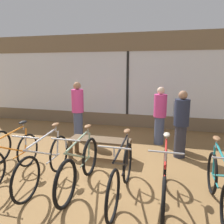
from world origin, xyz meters
TOP-DOWN VIEW (x-y plane):
  - ground_plane at (0.00, 0.00)m, footprint 24.00×24.00m
  - shop_back_wall at (0.00, 3.88)m, footprint 12.00×0.08m
  - bicycle_left at (-1.45, -0.28)m, footprint 0.46×1.72m
  - bicycle_center_left at (-0.69, -0.35)m, footprint 0.46×1.80m
  - bicycle_center at (-0.04, -0.32)m, footprint 0.46×1.79m
  - bicycle_center_right at (0.72, -0.43)m, footprint 0.46×1.80m
  - bicycle_right at (1.39, -0.33)m, footprint 0.46×1.70m
  - bicycle_far_right at (2.16, -0.40)m, footprint 0.46×1.75m
  - display_bench at (-0.09, 0.97)m, footprint 1.40×0.44m
  - customer_near_rack at (1.18, 2.31)m, footprint 0.48×0.48m
  - customer_by_window at (1.69, 1.54)m, footprint 0.41×0.53m
  - customer_mid_floor at (-1.10, 2.10)m, footprint 0.42×0.42m

SIDE VIEW (x-z plane):
  - ground_plane at x=0.00m, z-range 0.00..0.00m
  - bicycle_right at x=1.39m, z-range -0.14..0.87m
  - display_bench at x=-0.09m, z-range 0.15..0.61m
  - bicycle_far_right at x=2.16m, z-range -0.12..0.91m
  - bicycle_left at x=-1.45m, z-range -0.12..0.91m
  - bicycle_center at x=-0.04m, z-range -0.13..0.93m
  - bicycle_center_right at x=0.72m, z-range -0.12..0.93m
  - bicycle_center_left at x=-0.69m, z-range -0.12..0.93m
  - customer_near_rack at x=1.18m, z-range 0.03..1.60m
  - customer_by_window at x=1.69m, z-range 0.06..1.63m
  - customer_mid_floor at x=-1.10m, z-range 0.04..1.72m
  - shop_back_wall at x=0.00m, z-range 0.04..3.24m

